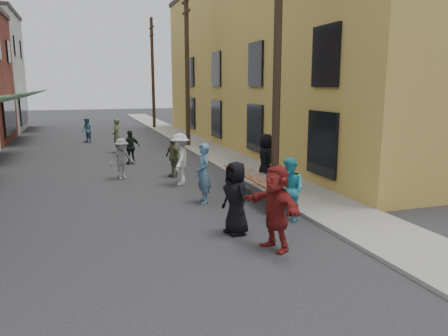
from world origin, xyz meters
TOP-DOWN VIEW (x-y plane):
  - ground at (0.00, 0.00)m, footprint 120.00×120.00m
  - sidewalk at (5.00, 15.00)m, footprint 2.20×60.00m
  - building_ochre at (11.10, 14.00)m, footprint 10.00×28.00m
  - utility_pole_near at (4.30, 3.00)m, footprint 0.26×0.26m
  - utility_pole_mid at (4.30, 15.00)m, footprint 0.26×0.26m
  - utility_pole_far at (4.30, 27.00)m, footprint 0.26×0.26m
  - serving_table at (3.41, 2.66)m, footprint 0.70×4.00m
  - catering_tray_sausage at (3.41, 1.01)m, footprint 0.50×0.33m
  - catering_tray_foil_b at (3.41, 1.66)m, footprint 0.50×0.33m
  - catering_tray_buns at (3.41, 2.36)m, footprint 0.50×0.33m
  - catering_tray_foil_d at (3.41, 3.06)m, footprint 0.50×0.33m
  - catering_tray_buns_end at (3.41, 3.76)m, footprint 0.50×0.33m
  - condiment_jar_a at (3.19, 0.71)m, footprint 0.07×0.07m
  - condiment_jar_b at (3.19, 0.81)m, footprint 0.07×0.07m
  - condiment_jar_c at (3.19, 0.91)m, footprint 0.07×0.07m
  - cup_stack at (3.61, 0.76)m, footprint 0.08×0.08m
  - guest_front_a at (1.69, -0.39)m, footprint 0.74×0.97m
  - guest_front_b at (1.73, 2.62)m, footprint 0.49×0.70m
  - guest_front_c at (3.40, 0.14)m, footprint 0.85×0.97m
  - guest_front_d at (1.61, 5.29)m, footprint 1.07×1.38m
  - guest_front_e at (1.67, 6.77)m, footprint 0.72×1.00m
  - guest_queue_back at (2.16, -1.63)m, footprint 1.00×1.84m
  - server at (4.35, 3.88)m, footprint 0.62×0.91m
  - passerby_left at (-0.30, 6.99)m, footprint 1.15×0.89m
  - passerby_mid at (0.40, 10.11)m, footprint 0.98×0.67m
  - passerby_right at (0.09, 13.90)m, footprint 0.45×0.68m
  - passerby_far at (-1.30, 18.85)m, footprint 0.91×0.97m

SIDE VIEW (x-z plane):
  - ground at x=0.00m, z-range 0.00..0.00m
  - sidewalk at x=5.00m, z-range 0.00..0.10m
  - serving_table at x=3.41m, z-range 0.34..1.09m
  - passerby_mid at x=0.40m, z-range 0.00..1.55m
  - guest_front_e at x=1.67m, z-range 0.00..1.57m
  - passerby_left at x=-0.30m, z-range 0.00..1.57m
  - passerby_far at x=-1.30m, z-range 0.00..1.57m
  - catering_tray_sausage at x=3.41m, z-range 0.75..0.83m
  - catering_tray_foil_b at x=3.41m, z-range 0.75..0.83m
  - catering_tray_buns at x=3.41m, z-range 0.75..0.83m
  - catering_tray_foil_d at x=3.41m, z-range 0.75..0.83m
  - catering_tray_buns_end at x=3.41m, z-range 0.75..0.83m
  - condiment_jar_a at x=3.19m, z-range 0.75..0.83m
  - condiment_jar_b at x=3.19m, z-range 0.75..0.83m
  - condiment_jar_c at x=3.19m, z-range 0.75..0.83m
  - cup_stack at x=3.61m, z-range 0.75..0.87m
  - guest_front_c at x=3.40m, z-range 0.00..1.69m
  - guest_front_a at x=1.69m, z-range 0.00..1.78m
  - passerby_right at x=0.09m, z-range 0.00..1.83m
  - guest_front_b at x=1.73m, z-range 0.00..1.84m
  - guest_front_d at x=1.61m, z-range 0.00..1.88m
  - guest_queue_back at x=2.16m, z-range 0.00..1.89m
  - server at x=4.35m, z-range 0.10..1.91m
  - utility_pole_near at x=4.30m, z-range 0.00..9.00m
  - utility_pole_mid at x=4.30m, z-range 0.00..9.00m
  - utility_pole_far at x=4.30m, z-range 0.00..9.00m
  - building_ochre at x=11.10m, z-range 0.00..10.00m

